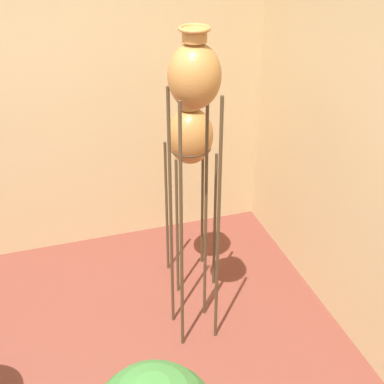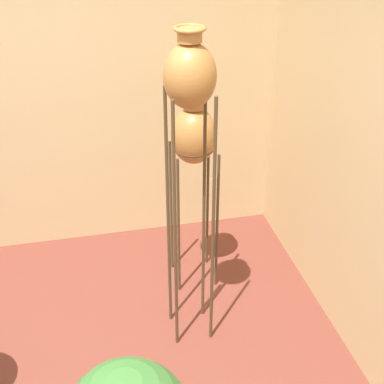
# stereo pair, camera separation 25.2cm
# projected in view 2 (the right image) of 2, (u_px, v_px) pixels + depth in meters

# --- Properties ---
(wall_back) EXTENTS (7.82, 0.06, 2.70)m
(wall_back) POSITION_uv_depth(u_px,v_px,m) (20.00, 84.00, 3.81)
(wall_back) COLOR #D1B784
(wall_back) RESTS_ON ground_plane
(vase_stand_tall) EXTENTS (0.28, 0.28, 1.99)m
(vase_stand_tall) POSITION_uv_depth(u_px,v_px,m) (190.00, 89.00, 2.76)
(vase_stand_tall) COLOR #473823
(vase_stand_tall) RESTS_ON ground_plane
(vase_stand_medium) EXTENTS (0.30, 0.30, 1.42)m
(vase_stand_medium) POSITION_uv_depth(u_px,v_px,m) (194.00, 139.00, 3.51)
(vase_stand_medium) COLOR #473823
(vase_stand_medium) RESTS_ON ground_plane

